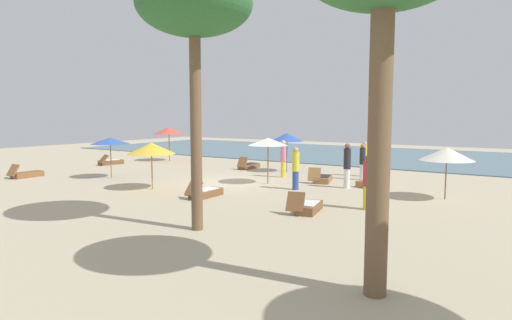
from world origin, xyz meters
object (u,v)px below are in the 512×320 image
Objects in this scene: umbrella_0 at (169,131)px; lounger_0 at (249,166)px; person_1 at (368,182)px; lounger_1 at (308,207)px; umbrella_1 at (110,141)px; person_3 at (362,161)px; lounger_6 at (205,193)px; umbrella_2 at (151,148)px; person_2 at (347,165)px; lounger_2 at (110,162)px; palm_0 at (194,8)px; umbrella_3 at (287,137)px; person_0 at (283,158)px; lounger_5 at (372,183)px; person_4 at (296,168)px; umbrella_5 at (447,154)px; lounger_3 at (323,179)px; lounger_4 at (26,174)px; umbrella_4 at (268,142)px; person_5 at (364,159)px.

lounger_0 is at bearing -4.62° from umbrella_0.
lounger_1 is at bearing -135.56° from person_1.
umbrella_1 reaches higher than person_3.
umbrella_1 is at bearing 169.39° from lounger_6.
umbrella_2 is 1.05× the size of person_2.
umbrella_2 is at bearing -29.08° from lounger_2.
lounger_1 is at bearing -82.65° from person_3.
lounger_1 is at bearing 66.55° from palm_0.
umbrella_3 is 1.14× the size of person_0.
umbrella_0 is at bearing 113.78° from umbrella_1.
person_2 reaches higher than lounger_5.
person_4 is at bearing 96.40° from palm_0.
person_2 is 1.07× the size of person_4.
umbrella_5 reaches higher than lounger_2.
umbrella_2 is 9.80m from lounger_5.
lounger_2 is at bearing 141.87° from umbrella_1.
person_0 reaches higher than lounger_3.
lounger_2 is at bearing 172.95° from person_4.
lounger_2 is (-9.10, 5.06, -1.59)m from umbrella_2.
umbrella_2 is at bearing -115.61° from person_0.
lounger_0 is at bearing 162.42° from umbrella_5.
umbrella_5 is 1.05× the size of person_0.
person_4 is at bearing -51.88° from person_0.
lounger_6 is (10.57, -8.89, -1.90)m from umbrella_0.
lounger_0 is 0.86× the size of person_0.
lounger_4 is 13.94m from person_4.
person_0 is at bearing 101.46° from umbrella_4.
umbrella_0 is 7.24m from lounger_0.
lounger_3 is 3.22m from person_5.
lounger_1 is (7.66, -0.37, -1.59)m from umbrella_2.
lounger_2 is 1.01× the size of lounger_5.
person_3 is (3.67, 1.41, -0.07)m from person_0.
person_0 reaches higher than lounger_6.
person_5 reaches higher than person_3.
umbrella_4 is at bearing 23.83° from lounger_4.
umbrella_2 is 5.24m from umbrella_4.
umbrella_5 reaches higher than lounger_3.
lounger_0 is at bearing 93.70° from umbrella_2.
person_1 is at bearing -28.99° from person_4.
umbrella_0 is at bearing 175.38° from lounger_0.
person_0 is at bearing -141.62° from person_5.
person_1 is (13.33, -0.08, -0.94)m from umbrella_1.
person_1 is (1.45, -4.72, 0.78)m from lounger_5.
person_2 is at bearing -83.93° from person_3.
umbrella_3 is at bearing 172.89° from person_3.
palm_0 is at bearing -33.88° from umbrella_2.
lounger_0 is 0.95× the size of lounger_1.
umbrella_0 is 18.98m from umbrella_5.
lounger_2 is at bearing -177.37° from lounger_5.
umbrella_0 is 11.50m from umbrella_2.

